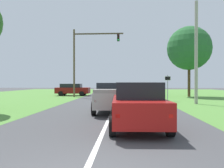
{
  "coord_description": "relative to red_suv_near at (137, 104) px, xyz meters",
  "views": [
    {
      "loc": [
        0.83,
        -4.11,
        1.9
      ],
      "look_at": [
        -0.46,
        18.3,
        1.74
      ],
      "focal_mm": 35.59,
      "sensor_mm": 36.0,
      "label": 1
    }
  ],
  "objects": [
    {
      "name": "ground_plane",
      "position": [
        -1.36,
        7.69,
        -1.0
      ],
      "size": [
        120.0,
        120.0,
        0.0
      ],
      "primitive_type": "plane",
      "color": "#424244"
    },
    {
      "name": "lane_centre_stripe",
      "position": [
        -1.36,
        -3.31,
        -0.99
      ],
      "size": [
        0.16,
        43.8,
        0.01
      ],
      "primitive_type": "cube",
      "color": "white",
      "rests_on": "ground_plane"
    },
    {
      "name": "red_suv_near",
      "position": [
        0.0,
        0.0,
        0.0
      ],
      "size": [
        2.36,
        4.76,
        1.9
      ],
      "color": "#9E1411",
      "rests_on": "ground_plane"
    },
    {
      "name": "pickup_truck_lead",
      "position": [
        -1.38,
        4.86,
        -0.02
      ],
      "size": [
        2.38,
        5.19,
        1.87
      ],
      "color": "#B7B2A8",
      "rests_on": "ground_plane"
    },
    {
      "name": "traffic_light",
      "position": [
        -5.68,
        19.5,
        4.71
      ],
      "size": [
        6.58,
        0.4,
        8.86
      ],
      "color": "brown",
      "rests_on": "ground_plane"
    },
    {
      "name": "keep_moving_sign",
      "position": [
        3.82,
        13.49,
        0.71
      ],
      "size": [
        0.6,
        0.09,
        2.67
      ],
      "color": "gray",
      "rests_on": "ground_plane"
    },
    {
      "name": "oak_tree_right",
      "position": [
        8.08,
        20.95,
        5.47
      ],
      "size": [
        5.83,
        5.83,
        9.4
      ],
      "color": "#4C351E",
      "rests_on": "ground_plane"
    },
    {
      "name": "crossing_suv_far",
      "position": [
        -8.04,
        22.14,
        -0.09
      ],
      "size": [
        4.78,
        2.19,
        1.71
      ],
      "color": "maroon",
      "rests_on": "ground_plane"
    },
    {
      "name": "utility_pole_right",
      "position": [
        5.76,
        10.62,
        3.54
      ],
      "size": [
        0.28,
        0.28,
        9.07
      ],
      "primitive_type": "cylinder",
      "color": "#9E998E",
      "rests_on": "ground_plane"
    }
  ]
}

